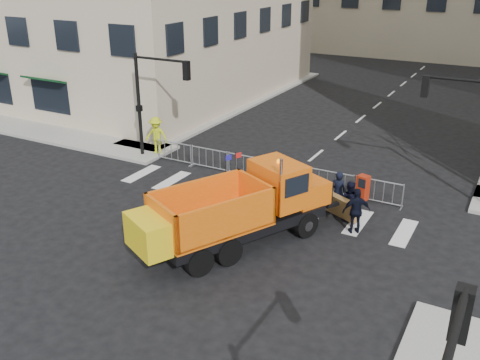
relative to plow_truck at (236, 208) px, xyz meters
The scene contains 10 objects.
ground 2.38m from the plow_truck, 120.85° to the right, with size 120.00×120.00×0.00m, color black.
sidewalk_back 7.12m from the plow_truck, 97.81° to the left, with size 64.00×5.00×0.15m, color gray.
traffic_light_left 10.79m from the plow_truck, 146.54° to the left, with size 0.18×0.18×5.40m, color black.
crowd_barriers 6.32m from the plow_truck, 105.77° to the left, with size 12.60×0.60×1.10m, color #9EA0A5, non-canonical shape.
plow_truck is the anchor object (origin of this frame).
cop_a 4.96m from the plow_truck, 62.18° to the left, with size 0.66×0.43×1.81m, color black.
cop_b 4.92m from the plow_truck, 53.37° to the left, with size 0.81×0.63×1.67m, color black.
cop_c 4.65m from the plow_truck, 41.04° to the left, with size 1.06×0.44×1.81m, color black.
worker 10.48m from the plow_truck, 142.58° to the left, with size 1.26×0.73×1.96m, color #BECF18.
newspaper_box 6.52m from the plow_truck, 63.18° to the left, with size 0.45×0.40×1.10m, color #9F220C.
Camera 1 is at (9.26, -13.32, 9.67)m, focal length 40.00 mm.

